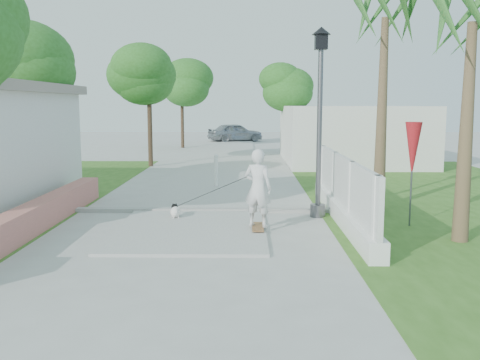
{
  "coord_description": "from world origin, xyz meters",
  "views": [
    {
      "loc": [
        1.2,
        -7.11,
        2.68
      ],
      "look_at": [
        1.05,
        4.0,
        1.1
      ],
      "focal_mm": 40.0,
      "sensor_mm": 36.0,
      "label": 1
    }
  ],
  "objects_px": {
    "parked_car": "(235,132)",
    "bollard": "(216,170)",
    "skateboarder": "(218,192)",
    "patio_umbrella": "(413,150)",
    "street_lamp": "(320,115)",
    "dog": "(175,211)"
  },
  "relations": [
    {
      "from": "parked_car",
      "to": "bollard",
      "type": "bearing_deg",
      "value": 155.52
    },
    {
      "from": "skateboarder",
      "to": "parked_car",
      "type": "relative_size",
      "value": 0.57
    },
    {
      "from": "parked_car",
      "to": "patio_umbrella",
      "type": "bearing_deg",
      "value": 165.28
    },
    {
      "from": "bollard",
      "to": "parked_car",
      "type": "relative_size",
      "value": 0.28
    },
    {
      "from": "bollard",
      "to": "parked_car",
      "type": "xyz_separation_m",
      "value": [
        0.15,
        21.5,
        0.08
      ]
    },
    {
      "from": "patio_umbrella",
      "to": "parked_car",
      "type": "relative_size",
      "value": 0.59
    },
    {
      "from": "patio_umbrella",
      "to": "skateboarder",
      "type": "xyz_separation_m",
      "value": [
        -4.25,
        0.06,
        -0.94
      ]
    },
    {
      "from": "street_lamp",
      "to": "skateboarder",
      "type": "xyz_separation_m",
      "value": [
        -2.35,
        -0.94,
        -1.68
      ]
    },
    {
      "from": "skateboarder",
      "to": "dog",
      "type": "bearing_deg",
      "value": -8.95
    },
    {
      "from": "patio_umbrella",
      "to": "skateboarder",
      "type": "bearing_deg",
      "value": 179.21
    },
    {
      "from": "dog",
      "to": "parked_car",
      "type": "bearing_deg",
      "value": 74.6
    },
    {
      "from": "patio_umbrella",
      "to": "dog",
      "type": "distance_m",
      "value": 5.52
    },
    {
      "from": "patio_umbrella",
      "to": "parked_car",
      "type": "xyz_separation_m",
      "value": [
        -4.45,
        27.0,
        -1.02
      ]
    },
    {
      "from": "patio_umbrella",
      "to": "bollard",
      "type": "bearing_deg",
      "value": 129.91
    },
    {
      "from": "street_lamp",
      "to": "bollard",
      "type": "relative_size",
      "value": 4.07
    },
    {
      "from": "bollard",
      "to": "dog",
      "type": "bearing_deg",
      "value": -97.93
    },
    {
      "from": "dog",
      "to": "street_lamp",
      "type": "bearing_deg",
      "value": -7.57
    },
    {
      "from": "patio_umbrella",
      "to": "street_lamp",
      "type": "bearing_deg",
      "value": 152.24
    },
    {
      "from": "street_lamp",
      "to": "patio_umbrella",
      "type": "bearing_deg",
      "value": -27.76
    },
    {
      "from": "street_lamp",
      "to": "bollard",
      "type": "height_order",
      "value": "street_lamp"
    },
    {
      "from": "bollard",
      "to": "skateboarder",
      "type": "xyz_separation_m",
      "value": [
        0.35,
        -5.44,
        0.16
      ]
    },
    {
      "from": "skateboarder",
      "to": "dog",
      "type": "distance_m",
      "value": 1.3
    }
  ]
}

